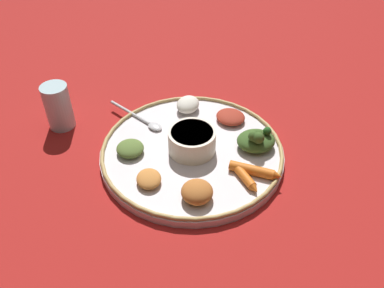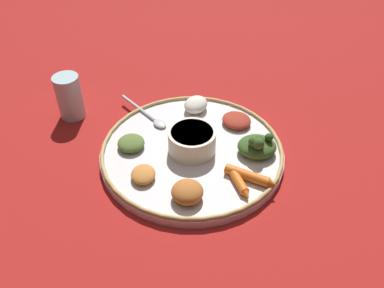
{
  "view_description": "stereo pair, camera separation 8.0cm",
  "coord_description": "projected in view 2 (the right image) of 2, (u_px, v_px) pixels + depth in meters",
  "views": [
    {
      "loc": [
        -0.21,
        0.57,
        0.56
      ],
      "look_at": [
        0.0,
        0.0,
        0.03
      ],
      "focal_mm": 37.79,
      "sensor_mm": 36.0,
      "label": 1
    },
    {
      "loc": [
        -0.29,
        0.54,
        0.56
      ],
      "look_at": [
        0.0,
        0.0,
        0.03
      ],
      "focal_mm": 37.79,
      "sensor_mm": 36.0,
      "label": 2
    }
  ],
  "objects": [
    {
      "name": "ground_plane",
      "position": [
        192.0,
        156.0,
        0.83
      ],
      "size": [
        2.4,
        2.4,
        0.0
      ],
      "primitive_type": "plane",
      "color": "maroon"
    },
    {
      "name": "mound_beet",
      "position": [
        236.0,
        120.0,
        0.87
      ],
      "size": [
        0.08,
        0.07,
        0.02
      ],
      "primitive_type": "ellipsoid",
      "rotation": [
        0.0,
        0.0,
        2.91
      ],
      "color": "maroon",
      "rests_on": "platter"
    },
    {
      "name": "mound_rice_white",
      "position": [
        196.0,
        105.0,
        0.91
      ],
      "size": [
        0.05,
        0.06,
        0.03
      ],
      "primitive_type": "ellipsoid",
      "rotation": [
        0.0,
        0.0,
        4.69
      ],
      "color": "silver",
      "rests_on": "platter"
    },
    {
      "name": "mound_collards",
      "position": [
        131.0,
        143.0,
        0.81
      ],
      "size": [
        0.08,
        0.08,
        0.02
      ],
      "primitive_type": "ellipsoid",
      "rotation": [
        0.0,
        0.0,
        5.34
      ],
      "color": "#567033",
      "rests_on": "platter"
    },
    {
      "name": "carrot_outer",
      "position": [
        250.0,
        176.0,
        0.74
      ],
      "size": [
        0.1,
        0.02,
        0.02
      ],
      "color": "orange",
      "rests_on": "platter"
    },
    {
      "name": "greens_pile",
      "position": [
        257.0,
        146.0,
        0.79
      ],
      "size": [
        0.1,
        0.1,
        0.05
      ],
      "color": "#385623",
      "rests_on": "platter"
    },
    {
      "name": "platter",
      "position": [
        192.0,
        153.0,
        0.82
      ],
      "size": [
        0.37,
        0.37,
        0.02
      ],
      "primitive_type": "cylinder",
      "color": "silver",
      "rests_on": "ground_plane"
    },
    {
      "name": "drinking_glass",
      "position": [
        70.0,
        99.0,
        0.9
      ],
      "size": [
        0.06,
        0.06,
        0.1
      ],
      "color": "silver",
      "rests_on": "ground_plane"
    },
    {
      "name": "carrot_near_spoon",
      "position": [
        240.0,
        184.0,
        0.73
      ],
      "size": [
        0.06,
        0.06,
        0.02
      ],
      "color": "orange",
      "rests_on": "platter"
    },
    {
      "name": "center_bowl",
      "position": [
        192.0,
        140.0,
        0.8
      ],
      "size": [
        0.09,
        0.09,
        0.05
      ],
      "color": "beige",
      "rests_on": "platter"
    },
    {
      "name": "mound_chickpea",
      "position": [
        187.0,
        192.0,
        0.71
      ],
      "size": [
        0.07,
        0.07,
        0.03
      ],
      "primitive_type": "ellipsoid",
      "rotation": [
        0.0,
        0.0,
        0.32
      ],
      "color": "#B2662D",
      "rests_on": "platter"
    },
    {
      "name": "spoon",
      "position": [
        150.0,
        116.0,
        0.89
      ],
      "size": [
        0.15,
        0.07,
        0.01
      ],
      "color": "silver",
      "rests_on": "platter"
    },
    {
      "name": "mound_squash",
      "position": [
        143.0,
        174.0,
        0.75
      ],
      "size": [
        0.07,
        0.07,
        0.02
      ],
      "primitive_type": "ellipsoid",
      "rotation": [
        0.0,
        0.0,
        5.27
      ],
      "color": "#C67A38",
      "rests_on": "platter"
    },
    {
      "name": "platter_rim",
      "position": [
        192.0,
        148.0,
        0.81
      ],
      "size": [
        0.37,
        0.37,
        0.01
      ],
      "primitive_type": "torus",
      "color": "tan",
      "rests_on": "platter"
    }
  ]
}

